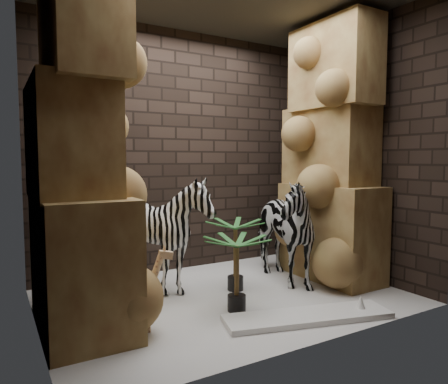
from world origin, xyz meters
TOP-DOWN VIEW (x-y plane):
  - floor at (0.00, 0.00)m, footprint 3.50×3.50m
  - wall_back at (0.00, 1.25)m, footprint 3.50×0.00m
  - wall_front at (0.00, -1.25)m, footprint 3.50×0.00m
  - wall_left at (-1.75, 0.00)m, footprint 0.00×3.00m
  - wall_right at (1.75, 0.00)m, footprint 0.00×3.00m
  - rock_pillar_left at (-1.40, 0.00)m, footprint 0.68×1.30m
  - rock_pillar_right at (1.42, 0.00)m, footprint 0.58×1.25m
  - zebra_right at (0.79, 0.19)m, footprint 0.82×1.27m
  - zebra_left at (-0.49, 0.47)m, footprint 1.38×1.51m
  - giraffe_toy at (-1.05, -0.36)m, footprint 0.38×0.18m
  - palm_front at (0.20, 0.15)m, footprint 0.36×0.36m
  - palm_back at (-0.11, -0.37)m, footprint 0.36×0.36m
  - surfboard at (0.33, -0.85)m, footprint 1.54×0.75m

SIDE VIEW (x-z plane):
  - floor at x=0.00m, z-range 0.00..0.00m
  - surfboard at x=0.33m, z-range 0.00..0.05m
  - giraffe_toy at x=-1.05m, z-range 0.00..0.71m
  - palm_back at x=-0.11m, z-range 0.00..0.71m
  - palm_front at x=0.20m, z-range 0.00..0.77m
  - zebra_left at x=-0.49m, z-range 0.00..1.12m
  - zebra_right at x=0.79m, z-range 0.00..1.40m
  - wall_back at x=0.00m, z-range -0.25..3.25m
  - wall_front at x=0.00m, z-range -0.25..3.25m
  - wall_left at x=-1.75m, z-range 0.00..3.00m
  - wall_right at x=1.75m, z-range 0.00..3.00m
  - rock_pillar_left at x=-1.40m, z-range 0.00..3.00m
  - rock_pillar_right at x=1.42m, z-range 0.00..3.00m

